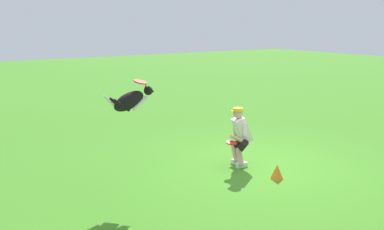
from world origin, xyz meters
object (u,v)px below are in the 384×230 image
(person, at_px, (240,135))
(frisbee_flying, at_px, (140,82))
(frisbee_held, at_px, (231,143))
(dog, at_px, (131,100))
(training_cone, at_px, (277,172))

(person, distance_m, frisbee_flying, 2.62)
(frisbee_held, bearing_deg, person, -157.93)
(person, distance_m, dog, 2.66)
(frisbee_flying, xyz_separation_m, training_cone, (-2.37, 1.25, -1.86))
(dog, xyz_separation_m, training_cone, (-2.58, 1.24, -1.53))
(training_cone, bearing_deg, frisbee_held, -62.53)
(frisbee_held, distance_m, training_cone, 1.11)
(person, height_order, frisbee_held, person)
(frisbee_held, bearing_deg, training_cone, 117.47)
(person, distance_m, training_cone, 1.18)
(person, bearing_deg, frisbee_flying, 11.17)
(dog, height_order, frisbee_held, dog)
(dog, bearing_deg, frisbee_held, -10.96)
(frisbee_flying, relative_size, training_cone, 0.84)
(frisbee_flying, bearing_deg, person, 174.89)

